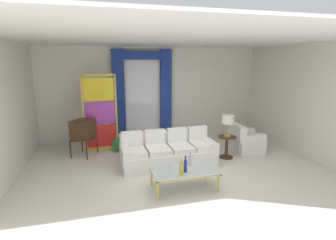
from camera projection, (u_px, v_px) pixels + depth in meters
ground_plane at (179, 171)px, 6.14m from camera, size 16.00×16.00×0.00m
wall_rear at (153, 93)px, 8.69m from camera, size 8.00×0.12×3.00m
wall_left at (5, 112)px, 5.47m from camera, size 0.12×7.00×3.00m
wall_right at (299, 99)px, 7.26m from camera, size 0.12×7.00×3.00m
ceiling_slab at (171, 41)px, 6.22m from camera, size 8.00×7.60×0.04m
curtained_window at (143, 86)px, 8.39m from camera, size 2.00×0.17×2.70m
couch_white_long at (168, 152)px, 6.57m from camera, size 2.37×0.99×0.86m
coffee_table at (184, 171)px, 5.24m from camera, size 1.30×0.71×0.41m
bottle_blue_decanter at (181, 168)px, 4.99m from camera, size 0.07×0.07×0.33m
bottle_crystal_tall at (185, 165)px, 5.10m from camera, size 0.07×0.07×0.34m
bottle_amber_squat at (190, 160)px, 5.45m from camera, size 0.07×0.07×0.29m
vintage_tv at (83, 130)px, 7.02m from camera, size 0.72×0.76×1.35m
armchair_white at (245, 141)px, 7.49m from camera, size 0.87×0.87×0.80m
stained_glass_divider at (100, 115)px, 7.38m from camera, size 0.95×0.05×2.20m
peacock_figurine at (121, 145)px, 7.35m from camera, size 0.44×0.60×0.50m
round_side_table at (227, 145)px, 6.94m from camera, size 0.48×0.48×0.59m
table_lamp_brass at (228, 120)px, 6.80m from camera, size 0.32×0.32×0.57m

